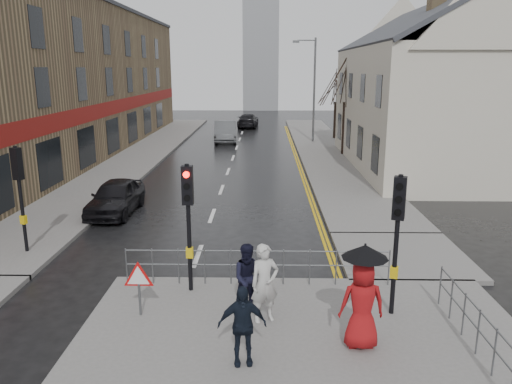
{
  "coord_description": "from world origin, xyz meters",
  "views": [
    {
      "loc": [
        2.15,
        -11.98,
        5.85
      ],
      "look_at": [
        1.84,
        5.15,
        1.59
      ],
      "focal_mm": 35.0,
      "sensor_mm": 36.0,
      "label": 1
    }
  ],
  "objects_px": {
    "pedestrian_b": "(249,278)",
    "pedestrian_with_umbrella": "(363,294)",
    "pedestrian_d": "(242,325)",
    "car_parked": "(116,197)",
    "car_mid": "(225,131)",
    "pedestrian_a": "(265,283)"
  },
  "relations": [
    {
      "from": "pedestrian_with_umbrella",
      "to": "pedestrian_d",
      "type": "relative_size",
      "value": 1.38
    },
    {
      "from": "pedestrian_d",
      "to": "car_parked",
      "type": "xyz_separation_m",
      "value": [
        -5.71,
        10.93,
        -0.26
      ]
    },
    {
      "from": "pedestrian_a",
      "to": "pedestrian_b",
      "type": "distance_m",
      "value": 0.62
    },
    {
      "from": "pedestrian_b",
      "to": "pedestrian_with_umbrella",
      "type": "relative_size",
      "value": 0.74
    },
    {
      "from": "pedestrian_a",
      "to": "car_mid",
      "type": "distance_m",
      "value": 30.32
    },
    {
      "from": "pedestrian_b",
      "to": "pedestrian_d",
      "type": "xyz_separation_m",
      "value": [
        -0.06,
        -2.22,
        -0.02
      ]
    },
    {
      "from": "pedestrian_with_umbrella",
      "to": "car_mid",
      "type": "xyz_separation_m",
      "value": [
        -5.28,
        31.22,
        -0.49
      ]
    },
    {
      "from": "pedestrian_b",
      "to": "pedestrian_with_umbrella",
      "type": "xyz_separation_m",
      "value": [
        2.4,
        -1.56,
        0.34
      ]
    },
    {
      "from": "car_parked",
      "to": "car_mid",
      "type": "relative_size",
      "value": 0.81
    },
    {
      "from": "pedestrian_b",
      "to": "pedestrian_d",
      "type": "distance_m",
      "value": 2.22
    },
    {
      "from": "pedestrian_a",
      "to": "pedestrian_d",
      "type": "xyz_separation_m",
      "value": [
        -0.44,
        -1.73,
        -0.11
      ]
    },
    {
      "from": "pedestrian_a",
      "to": "pedestrian_b",
      "type": "bearing_deg",
      "value": 105.59
    },
    {
      "from": "pedestrian_d",
      "to": "pedestrian_with_umbrella",
      "type": "bearing_deg",
      "value": 8.22
    },
    {
      "from": "pedestrian_a",
      "to": "car_mid",
      "type": "bearing_deg",
      "value": 73.73
    },
    {
      "from": "pedestrian_b",
      "to": "car_parked",
      "type": "height_order",
      "value": "pedestrian_b"
    },
    {
      "from": "pedestrian_a",
      "to": "car_parked",
      "type": "relative_size",
      "value": 0.45
    },
    {
      "from": "pedestrian_with_umbrella",
      "to": "car_parked",
      "type": "xyz_separation_m",
      "value": [
        -8.18,
        10.28,
        -0.62
      ]
    },
    {
      "from": "car_parked",
      "to": "car_mid",
      "type": "distance_m",
      "value": 21.14
    },
    {
      "from": "pedestrian_b",
      "to": "pedestrian_d",
      "type": "bearing_deg",
      "value": -101.26
    },
    {
      "from": "car_parked",
      "to": "pedestrian_d",
      "type": "bearing_deg",
      "value": -60.91
    },
    {
      "from": "pedestrian_d",
      "to": "car_parked",
      "type": "distance_m",
      "value": 12.34
    },
    {
      "from": "pedestrian_d",
      "to": "pedestrian_b",
      "type": "bearing_deg",
      "value": 81.63
    }
  ]
}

